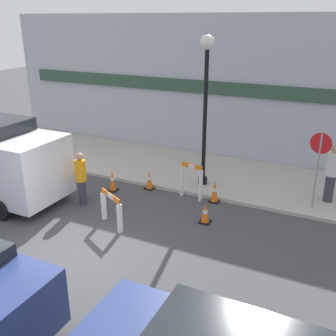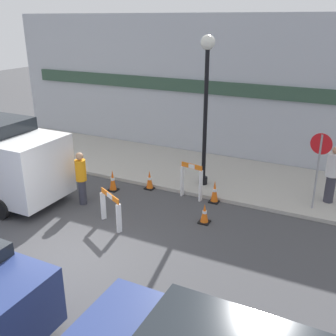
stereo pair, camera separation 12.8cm
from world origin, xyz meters
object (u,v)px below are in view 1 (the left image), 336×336
(stop_sign, at_px, (319,159))
(person_worker, at_px, (81,177))
(person_pedestrian, at_px, (332,172))
(streetlamp_post, at_px, (206,92))

(stop_sign, distance_m, person_worker, 6.86)
(stop_sign, bearing_deg, person_pedestrian, -108.04)
(person_worker, distance_m, person_pedestrian, 7.43)
(person_pedestrian, bearing_deg, stop_sign, 32.76)
(stop_sign, height_order, person_worker, stop_sign)
(streetlamp_post, xyz_separation_m, person_worker, (-2.79, -2.84, -2.29))
(person_worker, bearing_deg, streetlamp_post, 19.15)
(streetlamp_post, bearing_deg, person_pedestrian, 5.91)
(stop_sign, bearing_deg, streetlamp_post, 7.10)
(stop_sign, relative_size, person_worker, 1.37)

